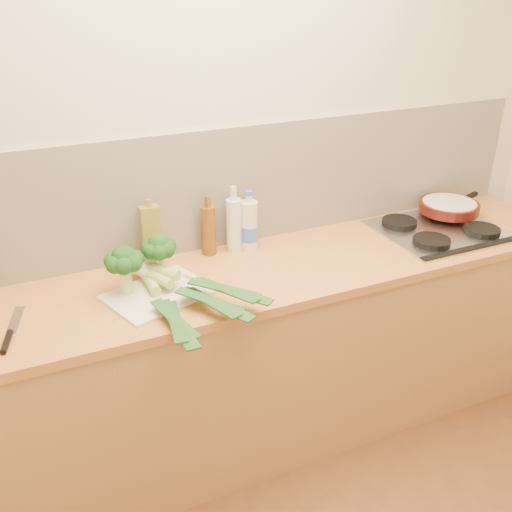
{
  "coord_description": "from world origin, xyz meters",
  "views": [
    {
      "loc": [
        -0.83,
        -0.74,
        2.03
      ],
      "look_at": [
        -0.0,
        1.1,
        1.02
      ],
      "focal_mm": 40.0,
      "sensor_mm": 36.0,
      "label": 1
    }
  ],
  "objects_px": {
    "gas_hob": "(440,229)",
    "chefs_knife": "(9,336)",
    "skillet": "(449,206)",
    "chopping_board": "(159,294)"
  },
  "relations": [
    {
      "from": "chefs_knife",
      "to": "skillet",
      "type": "height_order",
      "value": "skillet"
    },
    {
      "from": "gas_hob",
      "to": "skillet",
      "type": "distance_m",
      "value": 0.19
    },
    {
      "from": "skillet",
      "to": "chefs_knife",
      "type": "bearing_deg",
      "value": 166.25
    },
    {
      "from": "gas_hob",
      "to": "chopping_board",
      "type": "xyz_separation_m",
      "value": [
        -1.41,
        -0.03,
        -0.01
      ]
    },
    {
      "from": "gas_hob",
      "to": "chopping_board",
      "type": "relative_size",
      "value": 1.51
    },
    {
      "from": "gas_hob",
      "to": "skillet",
      "type": "height_order",
      "value": "skillet"
    },
    {
      "from": "gas_hob",
      "to": "skillet",
      "type": "xyz_separation_m",
      "value": [
        0.15,
        0.12,
        0.05
      ]
    },
    {
      "from": "gas_hob",
      "to": "skillet",
      "type": "bearing_deg",
      "value": 38.4
    },
    {
      "from": "gas_hob",
      "to": "chefs_knife",
      "type": "distance_m",
      "value": 1.96
    },
    {
      "from": "chefs_knife",
      "to": "skillet",
      "type": "xyz_separation_m",
      "value": [
        2.1,
        0.22,
        0.06
      ]
    }
  ]
}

